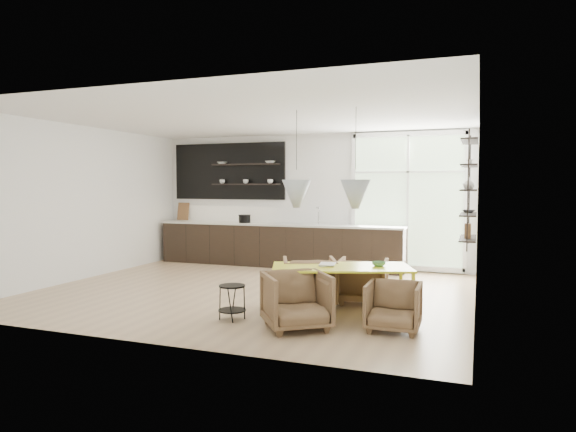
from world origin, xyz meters
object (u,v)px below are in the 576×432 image
object	(u,v)px
armchair_back_right	(363,281)
wire_stool	(232,297)
armchair_front_left	(296,301)
armchair_back_left	(309,281)
dining_table	(341,270)
armchair_front_right	(393,306)

from	to	relation	value
armchair_back_right	wire_stool	xyz separation A→B (m)	(-1.40, -1.59, -0.04)
wire_stool	armchair_front_left	bearing A→B (deg)	-6.27
armchair_back_left	armchair_front_left	world-z (taller)	armchair_back_left
dining_table	wire_stool	bearing A→B (deg)	-170.72
armchair_back_right	armchair_front_left	distance (m)	1.76
armchair_back_left	armchair_back_right	distance (m)	0.84
armchair_back_left	armchair_front_right	distance (m)	1.65
armchair_front_left	dining_table	bearing A→B (deg)	30.56
armchair_back_right	armchair_front_right	distance (m)	1.52
wire_stool	armchair_front_right	bearing A→B (deg)	6.35
armchair_back_right	wire_stool	world-z (taller)	armchair_back_right
armchair_front_right	wire_stool	bearing A→B (deg)	-174.98
armchair_back_right	armchair_front_right	size ratio (longest dim) A/B	1.12
wire_stool	armchair_back_right	bearing A→B (deg)	48.66
armchair_back_right	wire_stool	distance (m)	2.12
dining_table	armchair_front_right	distance (m)	0.98
dining_table	wire_stool	world-z (taller)	dining_table
dining_table	armchair_back_left	bearing A→B (deg)	125.00
dining_table	armchair_front_right	bearing A→B (deg)	-51.90
dining_table	armchair_back_right	size ratio (longest dim) A/B	2.75
armchair_back_left	armchair_back_right	size ratio (longest dim) A/B	1.06
dining_table	armchair_front_right	world-z (taller)	dining_table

